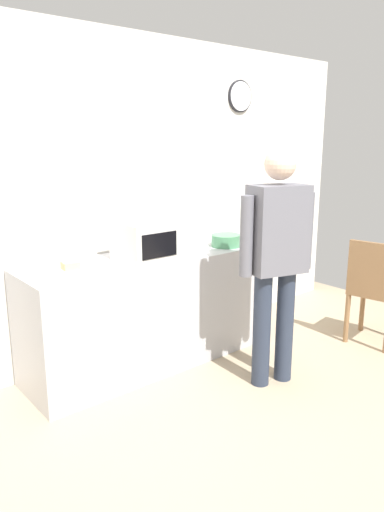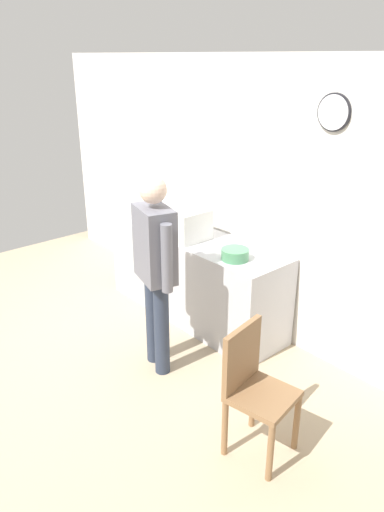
{
  "view_description": "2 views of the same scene",
  "coord_description": "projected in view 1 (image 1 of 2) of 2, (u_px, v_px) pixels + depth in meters",
  "views": [
    {
      "loc": [
        -1.99,
        -1.79,
        1.77
      ],
      "look_at": [
        0.22,
        0.88,
        0.93
      ],
      "focal_mm": 33.61,
      "sensor_mm": 36.0,
      "label": 1
    },
    {
      "loc": [
        3.49,
        -1.79,
        2.57
      ],
      "look_at": [
        0.45,
        0.89,
        0.88
      ],
      "focal_mm": 33.78,
      "sensor_mm": 36.0,
      "label": 2
    }
  ],
  "objects": [
    {
      "name": "fork_utensil",
      "position": [
        78.0,
        258.0,
        3.66
      ],
      "size": [
        0.14,
        0.13,
        0.01
      ],
      "primitive_type": "cube",
      "rotation": [
        0.0,
        0.0,
        0.73
      ],
      "color": "silver",
      "rests_on": "kitchen_counter"
    },
    {
      "name": "sandwich_plate",
      "position": [
        71.0,
        268.0,
        3.31
      ],
      "size": [
        0.24,
        0.24,
        0.07
      ],
      "color": "white",
      "rests_on": "kitchen_counter"
    },
    {
      "name": "microwave",
      "position": [
        151.0,
        240.0,
        3.61
      ],
      "size": [
        0.5,
        0.39,
        0.3
      ],
      "color": "silver",
      "rests_on": "kitchen_counter"
    },
    {
      "name": "salad_bowl",
      "position": [
        226.0,
        241.0,
        4.08
      ],
      "size": [
        0.25,
        0.25,
        0.1
      ],
      "primitive_type": "cylinder",
      "color": "#4C8E60",
      "rests_on": "kitchen_counter"
    },
    {
      "name": "wooden_chair",
      "position": [
        374.0,
        287.0,
        4.17
      ],
      "size": [
        0.46,
        0.46,
        0.94
      ],
      "color": "olive",
      "rests_on": "ground_plane"
    },
    {
      "name": "spoon_utensil",
      "position": [
        202.0,
        244.0,
        4.15
      ],
      "size": [
        0.03,
        0.17,
        0.01
      ],
      "primitive_type": "cube",
      "rotation": [
        0.0,
        0.0,
        1.63
      ],
      "color": "silver",
      "rests_on": "kitchen_counter"
    },
    {
      "name": "kitchen_counter",
      "position": [
        154.0,
        309.0,
        3.87
      ],
      "size": [
        2.11,
        0.62,
        0.89
      ],
      "primitive_type": "cube",
      "color": "#B7B7BC",
      "rests_on": "ground_plane"
    },
    {
      "name": "person_standing",
      "position": [
        277.0,
        251.0,
        3.39
      ],
      "size": [
        0.57,
        0.34,
        1.72
      ],
      "color": "#2A3345",
      "rests_on": "ground_plane"
    },
    {
      "name": "ground_plane",
      "position": [
        254.0,
        432.0,
        2.99
      ],
      "size": [
        6.0,
        6.0,
        0.0
      ],
      "primitive_type": "plane",
      "color": "tan"
    },
    {
      "name": "back_wall",
      "position": [
        115.0,
        200.0,
        3.88
      ],
      "size": [
        5.4,
        0.13,
        2.6
      ],
      "color": "silver",
      "rests_on": "ground_plane"
    }
  ]
}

